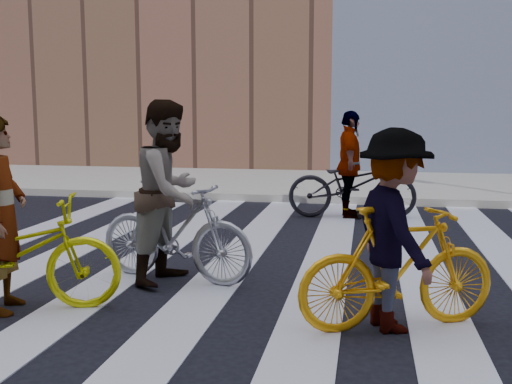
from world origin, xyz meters
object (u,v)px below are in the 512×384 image
(bike_yellow_right, at_px, (399,268))
(rider_rear, at_px, (350,165))
(rider_left, at_px, (1,214))
(rider_mid, at_px, (169,192))
(rider_right, at_px, (394,230))
(bike_silver_mid, at_px, (175,231))
(bike_dark_rear, at_px, (352,185))
(bike_yellow_left, at_px, (9,254))

(bike_yellow_right, relative_size, rider_rear, 0.96)
(rider_left, xyz_separation_m, rider_rear, (2.93, 5.36, 0.02))
(rider_mid, xyz_separation_m, rider_right, (2.27, -1.02, -0.12))
(bike_silver_mid, relative_size, rider_left, 1.02)
(rider_left, height_order, rider_rear, rider_rear)
(rider_right, height_order, rider_rear, rider_rear)
(rider_left, bearing_deg, bike_dark_rear, -45.87)
(bike_yellow_right, distance_m, rider_right, 0.32)
(bike_silver_mid, bearing_deg, rider_left, 146.80)
(bike_yellow_right, distance_m, bike_dark_rear, 5.21)
(bike_yellow_left, relative_size, bike_silver_mid, 1.10)
(rider_mid, relative_size, rider_rear, 1.06)
(rider_left, distance_m, rider_rear, 6.10)
(bike_yellow_left, distance_m, rider_left, 0.37)
(bike_silver_mid, xyz_separation_m, rider_right, (2.22, -1.02, 0.29))
(bike_silver_mid, height_order, bike_dark_rear, bike_dark_rear)
(bike_yellow_right, height_order, bike_dark_rear, bike_dark_rear)
(bike_yellow_right, height_order, rider_left, rider_left)
(rider_rear, bearing_deg, rider_left, 146.40)
(bike_silver_mid, relative_size, rider_right, 1.08)
(rider_mid, bearing_deg, rider_rear, -10.18)
(rider_right, relative_size, rider_rear, 0.93)
(rider_right, bearing_deg, bike_yellow_right, -112.93)
(bike_yellow_left, height_order, rider_rear, rider_rear)
(bike_silver_mid, relative_size, rider_mid, 0.94)
(bike_yellow_left, xyz_separation_m, bike_dark_rear, (2.93, 5.36, 0.04))
(bike_yellow_left, xyz_separation_m, rider_right, (3.39, 0.17, 0.31))
(bike_yellow_left, xyz_separation_m, rider_mid, (1.12, 1.19, 0.44))
(bike_silver_mid, height_order, rider_rear, rider_rear)
(rider_left, relative_size, rider_rear, 0.98)
(rider_mid, bearing_deg, bike_dark_rear, -10.76)
(bike_silver_mid, xyz_separation_m, rider_mid, (-0.05, 0.00, 0.42))
(bike_silver_mid, distance_m, rider_rear, 4.52)
(bike_yellow_left, bearing_deg, rider_mid, -60.20)
(rider_mid, distance_m, rider_right, 2.49)
(bike_yellow_left, bearing_deg, bike_silver_mid, -61.45)
(bike_yellow_left, height_order, rider_right, rider_right)
(rider_mid, bearing_deg, bike_yellow_right, -101.08)
(bike_dark_rear, bearing_deg, rider_right, -179.83)
(bike_yellow_left, xyz_separation_m, rider_rear, (2.88, 5.36, 0.38))
(rider_right, bearing_deg, rider_mid, 42.90)
(rider_left, height_order, rider_mid, rider_mid)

